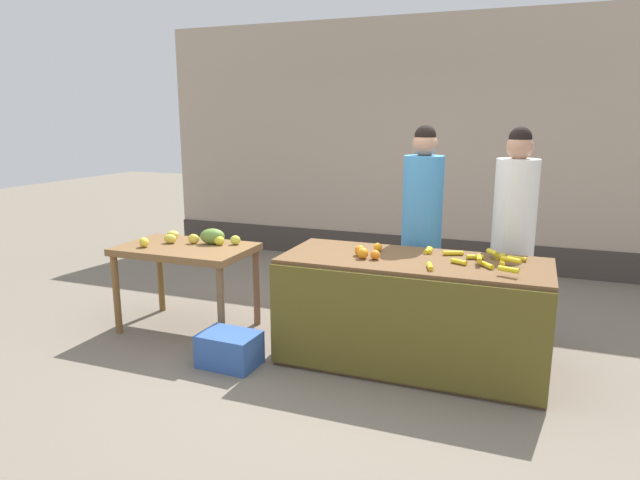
{
  "coord_description": "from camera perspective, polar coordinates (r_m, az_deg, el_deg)",
  "views": [
    {
      "loc": [
        1.32,
        -4.03,
        1.88
      ],
      "look_at": [
        -0.28,
        0.15,
        0.89
      ],
      "focal_mm": 31.25,
      "sensor_mm": 36.0,
      "label": 1
    }
  ],
  "objects": [
    {
      "name": "ground_plane",
      "position": [
        4.64,
        2.6,
        -11.41
      ],
      "size": [
        24.0,
        24.0,
        0.0
      ],
      "primitive_type": "plane",
      "color": "#756B5B"
    },
    {
      "name": "market_wall_back",
      "position": [
        7.27,
        10.61,
        9.42
      ],
      "size": [
        7.17,
        0.23,
        3.09
      ],
      "color": "tan",
      "rests_on": "ground"
    },
    {
      "name": "fruit_stall_counter",
      "position": [
        4.34,
        9.34,
        -7.32
      ],
      "size": [
        1.98,
        0.84,
        0.84
      ],
      "color": "brown",
      "rests_on": "ground"
    },
    {
      "name": "side_table_wooden",
      "position": [
        5.06,
        -13.55,
        -1.64
      ],
      "size": [
        1.15,
        0.72,
        0.77
      ],
      "color": "brown",
      "rests_on": "ground"
    },
    {
      "name": "banana_bunch_pile",
      "position": [
        4.23,
        15.66,
        -1.84
      ],
      "size": [
        0.76,
        0.63,
        0.07
      ],
      "color": "gold",
      "rests_on": "fruit_stall_counter"
    },
    {
      "name": "orange_pile",
      "position": [
        4.25,
        4.86,
        -1.2
      ],
      "size": [
        0.22,
        0.34,
        0.08
      ],
      "color": "orange",
      "rests_on": "fruit_stall_counter"
    },
    {
      "name": "mango_papaya_pile",
      "position": [
        5.08,
        -12.19,
        0.24
      ],
      "size": [
        0.81,
        0.52,
        0.14
      ],
      "color": "#D6DA44",
      "rests_on": "side_table_wooden"
    },
    {
      "name": "vendor_woman_blue_shirt",
      "position": [
        4.85,
        10.35,
        0.85
      ],
      "size": [
        0.34,
        0.34,
        1.81
      ],
      "color": "#33333D",
      "rests_on": "ground"
    },
    {
      "name": "vendor_woman_white_shirt",
      "position": [
        4.82,
        19.14,
        0.21
      ],
      "size": [
        0.34,
        0.34,
        1.81
      ],
      "color": "#33333D",
      "rests_on": "ground"
    },
    {
      "name": "produce_crate",
      "position": [
        4.42,
        -9.25,
        -10.98
      ],
      "size": [
        0.45,
        0.34,
        0.26
      ],
      "primitive_type": "cube",
      "rotation": [
        0.0,
        0.0,
        -0.04
      ],
      "color": "#3359A5",
      "rests_on": "ground"
    },
    {
      "name": "produce_sack",
      "position": [
        5.39,
        -1.65,
        -4.8
      ],
      "size": [
        0.44,
        0.4,
        0.55
      ],
      "primitive_type": "ellipsoid",
      "rotation": [
        0.0,
        0.0,
        2.8
      ],
      "color": "maroon",
      "rests_on": "ground"
    }
  ]
}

